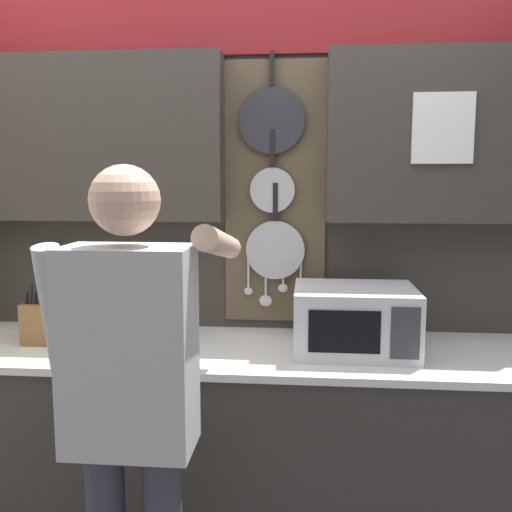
{
  "coord_description": "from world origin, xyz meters",
  "views": [
    {
      "loc": [
        0.27,
        -2.29,
        1.63
      ],
      "look_at": [
        0.03,
        0.22,
        1.29
      ],
      "focal_mm": 40.0,
      "sensor_mm": 36.0,
      "label": 1
    }
  ],
  "objects_px": {
    "microwave": "(355,319)",
    "knife_block": "(40,321)",
    "person": "(132,391)",
    "utensil_crock": "(166,326)"
  },
  "relations": [
    {
      "from": "microwave",
      "to": "knife_block",
      "type": "height_order",
      "value": "microwave"
    },
    {
      "from": "knife_block",
      "to": "person",
      "type": "xyz_separation_m",
      "value": [
        0.62,
        -0.68,
        -0.03
      ]
    },
    {
      "from": "microwave",
      "to": "person",
      "type": "height_order",
      "value": "person"
    },
    {
      "from": "microwave",
      "to": "utensil_crock",
      "type": "height_order",
      "value": "utensil_crock"
    },
    {
      "from": "microwave",
      "to": "utensil_crock",
      "type": "bearing_deg",
      "value": 179.81
    },
    {
      "from": "knife_block",
      "to": "microwave",
      "type": "bearing_deg",
      "value": -0.03
    },
    {
      "from": "microwave",
      "to": "utensil_crock",
      "type": "distance_m",
      "value": 0.79
    },
    {
      "from": "microwave",
      "to": "knife_block",
      "type": "distance_m",
      "value": 1.34
    },
    {
      "from": "utensil_crock",
      "to": "person",
      "type": "relative_size",
      "value": 0.21
    },
    {
      "from": "knife_block",
      "to": "utensil_crock",
      "type": "height_order",
      "value": "utensil_crock"
    }
  ]
}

